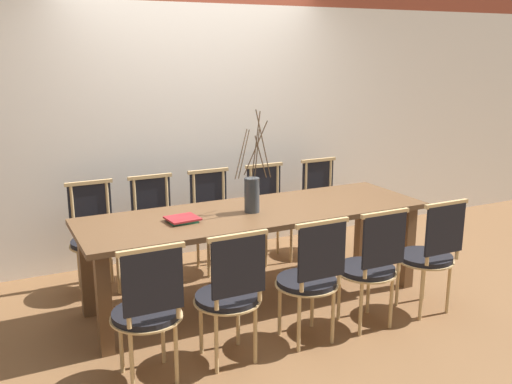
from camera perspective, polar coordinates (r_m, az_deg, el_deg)
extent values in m
plane|color=brown|center=(4.69, 0.00, -10.67)|extent=(16.00, 16.00, 0.00)
cube|color=white|center=(5.52, -6.05, 5.94)|extent=(12.00, 0.06, 2.38)
cube|color=brown|center=(4.43, 0.00, -2.13)|extent=(2.73, 0.85, 0.04)
cube|color=brown|center=(3.90, -14.95, -10.82)|extent=(0.09, 0.09, 0.71)
cube|color=brown|center=(4.97, 14.90, -5.32)|extent=(0.09, 0.09, 0.71)
cube|color=brown|center=(4.49, -16.62, -7.58)|extent=(0.09, 0.09, 0.71)
cube|color=brown|center=(5.44, 10.49, -3.38)|extent=(0.09, 0.09, 0.71)
cylinder|color=black|center=(3.54, -10.91, -11.83)|extent=(0.41, 0.41, 0.04)
cylinder|color=tan|center=(3.55, -10.89, -12.17)|extent=(0.44, 0.44, 0.01)
cylinder|color=tan|center=(3.73, -13.35, -14.42)|extent=(0.03, 0.03, 0.41)
cylinder|color=tan|center=(3.79, -9.30, -13.75)|extent=(0.03, 0.03, 0.41)
cylinder|color=tan|center=(3.50, -12.31, -16.37)|extent=(0.03, 0.03, 0.41)
cylinder|color=tan|center=(3.56, -7.99, -15.61)|extent=(0.03, 0.03, 0.41)
cylinder|color=tan|center=(3.25, -12.75, -9.57)|extent=(0.03, 0.03, 0.46)
cylinder|color=tan|center=(3.32, -7.87, -8.83)|extent=(0.03, 0.03, 0.46)
cube|color=black|center=(3.27, -10.28, -8.86)|extent=(0.35, 0.02, 0.37)
cube|color=tan|center=(3.21, -10.45, -5.68)|extent=(0.39, 0.03, 0.03)
cylinder|color=black|center=(3.69, -2.89, -10.44)|extent=(0.41, 0.41, 0.04)
cylinder|color=tan|center=(3.70, -2.89, -10.77)|extent=(0.44, 0.44, 0.01)
cylinder|color=tan|center=(3.86, -5.53, -13.07)|extent=(0.03, 0.03, 0.41)
cylinder|color=tan|center=(3.95, -1.82, -12.33)|extent=(0.03, 0.03, 0.41)
cylinder|color=tan|center=(3.64, -3.98, -14.82)|extent=(0.03, 0.03, 0.41)
cylinder|color=tan|center=(3.73, -0.07, -13.98)|extent=(0.03, 0.03, 0.41)
cylinder|color=tan|center=(3.40, -4.02, -8.19)|extent=(0.03, 0.03, 0.46)
cylinder|color=tan|center=(3.51, 0.38, -7.42)|extent=(0.03, 0.03, 0.46)
cube|color=black|center=(3.44, -1.75, -7.48)|extent=(0.35, 0.02, 0.37)
cube|color=tan|center=(3.38, -1.81, -4.43)|extent=(0.39, 0.03, 0.03)
cylinder|color=black|center=(3.94, 5.08, -8.84)|extent=(0.41, 0.41, 0.04)
cylinder|color=tan|center=(3.95, 5.07, -9.16)|extent=(0.44, 0.44, 0.01)
cylinder|color=tan|center=(4.08, 2.38, -11.44)|extent=(0.03, 0.03, 0.41)
cylinder|color=tan|center=(4.20, 5.64, -10.70)|extent=(0.03, 0.03, 0.41)
cylinder|color=tan|center=(3.87, 4.32, -12.95)|extent=(0.03, 0.03, 0.41)
cylinder|color=tan|center=(4.00, 7.70, -12.11)|extent=(0.03, 0.03, 0.41)
cylinder|color=tan|center=(3.64, 4.64, -6.63)|extent=(0.03, 0.03, 0.46)
cylinder|color=tan|center=(3.79, 8.41, -5.90)|extent=(0.03, 0.03, 0.46)
cube|color=black|center=(3.70, 6.62, -5.95)|extent=(0.35, 0.02, 0.37)
cube|color=tan|center=(3.65, 6.66, -3.11)|extent=(0.39, 0.03, 0.03)
cylinder|color=black|center=(4.21, 10.96, -7.54)|extent=(0.41, 0.41, 0.04)
cylinder|color=tan|center=(4.21, 10.95, -7.84)|extent=(0.44, 0.44, 0.01)
cylinder|color=tan|center=(4.32, 8.30, -10.07)|extent=(0.03, 0.03, 0.41)
cylinder|color=tan|center=(4.46, 11.18, -9.37)|extent=(0.03, 0.03, 0.41)
cylinder|color=tan|center=(4.12, 10.43, -11.39)|extent=(0.03, 0.03, 0.41)
cylinder|color=tan|center=(4.28, 13.37, -10.58)|extent=(0.03, 0.03, 0.41)
cylinder|color=tan|center=(3.91, 10.98, -5.39)|extent=(0.03, 0.03, 0.46)
cylinder|color=tan|center=(4.08, 14.22, -4.72)|extent=(0.03, 0.03, 0.46)
cube|color=black|center=(3.98, 12.70, -4.76)|extent=(0.35, 0.02, 0.37)
cube|color=tan|center=(3.93, 12.80, -2.10)|extent=(0.39, 0.03, 0.03)
cylinder|color=black|center=(4.54, 16.54, -6.23)|extent=(0.41, 0.41, 0.04)
cylinder|color=tan|center=(4.55, 16.52, -6.51)|extent=(0.44, 0.44, 0.01)
cylinder|color=tan|center=(4.63, 13.98, -8.65)|extent=(0.03, 0.03, 0.41)
cylinder|color=tan|center=(4.80, 16.46, -8.00)|extent=(0.03, 0.03, 0.41)
cylinder|color=tan|center=(4.45, 16.21, -9.77)|extent=(0.03, 0.03, 0.41)
cylinder|color=tan|center=(4.62, 18.70, -9.04)|extent=(0.03, 0.03, 0.41)
cylinder|color=tan|center=(4.25, 16.91, -4.16)|extent=(0.03, 0.03, 0.46)
cylinder|color=tan|center=(4.44, 19.65, -3.57)|extent=(0.03, 0.03, 0.46)
cube|color=black|center=(4.33, 18.38, -3.59)|extent=(0.35, 0.02, 0.37)
cube|color=tan|center=(4.29, 18.53, -1.13)|extent=(0.39, 0.03, 0.03)
cylinder|color=black|center=(4.86, -15.66, -4.82)|extent=(0.41, 0.41, 0.04)
cylinder|color=tan|center=(4.87, -15.64, -5.08)|extent=(0.44, 0.44, 0.01)
cylinder|color=tan|center=(4.84, -13.62, -7.61)|extent=(0.03, 0.03, 0.41)
cylinder|color=tan|center=(4.80, -16.76, -8.03)|extent=(0.03, 0.03, 0.41)
cylinder|color=tan|center=(5.08, -14.30, -6.58)|extent=(0.03, 0.03, 0.41)
cylinder|color=tan|center=(5.04, -17.28, -6.96)|extent=(0.03, 0.03, 0.41)
cylinder|color=tan|center=(4.98, -14.61, -1.33)|extent=(0.03, 0.03, 0.46)
cylinder|color=tan|center=(4.94, -17.87, -1.70)|extent=(0.03, 0.03, 0.46)
cube|color=black|center=(4.96, -16.26, -1.24)|extent=(0.35, 0.02, 0.37)
cube|color=tan|center=(4.90, -16.40, 0.90)|extent=(0.39, 0.03, 0.03)
cylinder|color=black|center=(4.97, -9.77, -4.06)|extent=(0.41, 0.41, 0.04)
cylinder|color=tan|center=(4.98, -9.76, -4.32)|extent=(0.44, 0.44, 0.01)
cylinder|color=tan|center=(4.96, -7.73, -6.77)|extent=(0.03, 0.03, 0.41)
cylinder|color=tan|center=(4.89, -10.72, -7.21)|extent=(0.03, 0.03, 0.41)
cylinder|color=tan|center=(5.20, -8.68, -5.81)|extent=(0.03, 0.03, 0.41)
cylinder|color=tan|center=(5.13, -11.53, -6.21)|extent=(0.03, 0.03, 0.41)
cylinder|color=tan|center=(5.10, -8.90, -0.67)|extent=(0.03, 0.03, 0.46)
cylinder|color=tan|center=(5.03, -12.03, -1.03)|extent=(0.03, 0.03, 0.46)
cube|color=black|center=(5.06, -10.48, -0.58)|extent=(0.35, 0.02, 0.37)
cube|color=tan|center=(5.01, -10.56, 1.52)|extent=(0.39, 0.03, 0.03)
cylinder|color=black|center=(5.14, -3.98, -3.28)|extent=(0.41, 0.41, 0.04)
cylinder|color=tan|center=(5.15, -3.97, -3.53)|extent=(0.44, 0.44, 0.01)
cylinder|color=tan|center=(5.14, -1.98, -5.88)|extent=(0.03, 0.03, 0.41)
cylinder|color=tan|center=(5.05, -4.77, -6.32)|extent=(0.03, 0.03, 0.41)
cylinder|color=tan|center=(5.38, -3.16, -5.00)|extent=(0.03, 0.03, 0.41)
cylinder|color=tan|center=(5.28, -5.84, -5.40)|extent=(0.03, 0.03, 0.41)
cylinder|color=tan|center=(5.28, -3.30, -0.01)|extent=(0.03, 0.03, 0.46)
cylinder|color=tan|center=(5.18, -6.23, -0.35)|extent=(0.03, 0.03, 0.46)
cube|color=black|center=(5.23, -4.78, 0.07)|extent=(0.35, 0.02, 0.37)
cube|color=tan|center=(5.18, -4.80, 2.11)|extent=(0.39, 0.03, 0.03)
cylinder|color=black|center=(5.37, 1.64, -2.49)|extent=(0.41, 0.41, 0.04)
cylinder|color=tan|center=(5.38, 1.64, -2.73)|extent=(0.44, 0.44, 0.01)
cylinder|color=tan|center=(5.39, 3.55, -4.96)|extent=(0.03, 0.03, 0.41)
cylinder|color=tan|center=(5.27, 1.01, -5.39)|extent=(0.03, 0.03, 0.41)
cylinder|color=tan|center=(5.61, 2.20, -4.16)|extent=(0.03, 0.03, 0.41)
cylinder|color=tan|center=(5.49, -0.26, -4.55)|extent=(0.03, 0.03, 0.41)
cylinder|color=tan|center=(5.52, 2.14, 0.62)|extent=(0.03, 0.03, 0.46)
cylinder|color=tan|center=(5.39, -0.56, 0.31)|extent=(0.03, 0.03, 0.46)
cube|color=black|center=(5.45, 0.78, 0.71)|extent=(0.35, 0.02, 0.37)
cube|color=tan|center=(5.41, 0.81, 2.67)|extent=(0.39, 0.03, 0.03)
cylinder|color=black|center=(5.67, 7.09, -1.69)|extent=(0.41, 0.41, 0.04)
cylinder|color=tan|center=(5.67, 7.08, -1.92)|extent=(0.44, 0.44, 0.01)
cylinder|color=tan|center=(5.70, 8.88, -4.03)|extent=(0.03, 0.03, 0.41)
cylinder|color=tan|center=(5.56, 6.62, -4.43)|extent=(0.03, 0.03, 0.41)
cylinder|color=tan|center=(5.91, 7.40, -3.31)|extent=(0.03, 0.03, 0.41)
cylinder|color=tan|center=(5.77, 5.18, -3.68)|extent=(0.03, 0.03, 0.41)
cylinder|color=tan|center=(5.82, 7.41, 1.24)|extent=(0.03, 0.03, 0.46)
cylinder|color=tan|center=(5.67, 4.99, 0.96)|extent=(0.03, 0.03, 0.46)
cube|color=black|center=(5.75, 6.19, 1.33)|extent=(0.35, 0.02, 0.37)
cube|color=tan|center=(5.70, 6.27, 3.19)|extent=(0.39, 0.03, 0.03)
cylinder|color=#33383D|center=(4.36, -0.41, -0.31)|extent=(0.12, 0.12, 0.27)
cylinder|color=brown|center=(4.25, 0.46, 3.51)|extent=(0.14, 0.09, 0.34)
cylinder|color=brown|center=(4.38, -0.04, 4.40)|extent=(0.15, 0.14, 0.43)
cylinder|color=brown|center=(4.31, 0.14, 3.90)|extent=(0.01, 0.10, 0.38)
cylinder|color=brown|center=(4.34, -1.50, 3.83)|extent=(0.16, 0.12, 0.36)
cylinder|color=brown|center=(4.23, 0.75, 4.77)|extent=(0.19, 0.12, 0.54)
cylinder|color=brown|center=(4.34, -1.22, 3.81)|extent=(0.14, 0.08, 0.36)
cylinder|color=brown|center=(4.31, -0.01, 4.78)|extent=(0.04, 0.09, 0.51)
cube|color=#1E6B4C|center=(4.18, -7.39, -2.83)|extent=(0.20, 0.18, 0.02)
cube|color=maroon|center=(4.18, -7.36, -2.62)|extent=(0.24, 0.22, 0.01)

